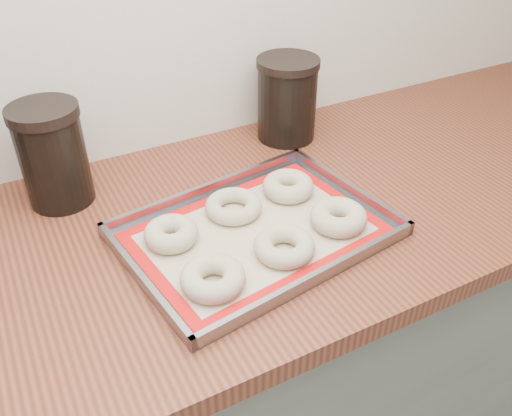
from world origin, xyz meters
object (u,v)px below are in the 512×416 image
baking_tray (256,232)px  bagel_front_left (213,278)px  bagel_back_left (171,234)px  canister_mid (53,155)px  bagel_front_mid (284,246)px  bagel_front_right (338,217)px  bagel_back_mid (233,206)px  bagel_back_right (288,186)px  canister_right (287,99)px

baking_tray → bagel_front_left: size_ratio=4.80×
bagel_back_left → canister_mid: (-0.14, 0.23, 0.08)m
bagel_front_mid → bagel_front_right: (0.13, 0.02, 0.00)m
bagel_front_left → canister_mid: bearing=113.4°
bagel_front_mid → bagel_back_mid: size_ratio=0.98×
baking_tray → bagel_back_right: bearing=35.5°
bagel_front_left → bagel_front_mid: (0.14, 0.02, -0.00)m
bagel_front_mid → canister_right: bearing=59.3°
bagel_front_right → bagel_back_right: bearing=102.0°
canister_mid → canister_right: (0.52, 0.02, -0.00)m
bagel_front_left → bagel_back_left: size_ratio=1.10×
bagel_front_left → bagel_back_mid: size_ratio=0.98×
bagel_front_right → bagel_front_mid: bearing=-169.6°
bagel_front_left → canister_right: size_ratio=0.55×
canister_mid → bagel_front_mid: bearing=-49.7°
bagel_back_mid → bagel_back_right: (0.12, 0.01, 0.00)m
bagel_front_left → bagel_back_right: (0.24, 0.17, 0.00)m
canister_right → baking_tray: bearing=-128.4°
bagel_front_left → bagel_front_right: size_ratio=1.01×
bagel_front_right → bagel_back_right: bagel_front_right is taller
bagel_front_mid → bagel_front_right: bagel_front_right is taller
bagel_back_mid → canister_right: canister_right is taller
bagel_back_left → canister_right: size_ratio=0.50×
bagel_back_right → canister_right: canister_right is taller
bagel_back_right → bagel_front_mid: bearing=-122.5°
bagel_back_right → canister_mid: canister_mid is taller
bagel_front_mid → canister_mid: bearing=130.3°
bagel_front_left → bagel_back_mid: (0.12, 0.16, -0.00)m
bagel_back_left → bagel_front_left: bearing=-82.2°
baking_tray → canister_mid: canister_mid is taller
bagel_back_mid → canister_mid: size_ratio=0.54×
bagel_back_left → baking_tray: bearing=-18.4°
bagel_front_left → bagel_back_left: (-0.02, 0.14, 0.00)m
bagel_front_mid → canister_right: canister_right is taller
bagel_front_left → bagel_back_mid: 0.20m
bagel_front_mid → bagel_back_left: 0.20m
canister_right → bagel_back_left: bearing=-146.5°
bagel_back_right → canister_mid: size_ratio=0.51×
bagel_back_mid → canister_right: size_ratio=0.56×
bagel_back_mid → bagel_front_right: bearing=-39.4°
baking_tray → bagel_back_left: bearing=161.6°
baking_tray → bagel_front_right: bearing=-19.3°
bagel_back_left → bagel_back_mid: bagel_back_left is taller
bagel_back_left → canister_mid: size_ratio=0.48×
baking_tray → bagel_front_mid: size_ratio=4.80×
bagel_front_left → bagel_back_right: same height
bagel_back_right → canister_right: (0.12, 0.22, 0.07)m
baking_tray → bagel_front_left: (-0.12, -0.09, 0.02)m
bagel_front_right → canister_mid: 0.54m
bagel_front_right → canister_right: canister_right is taller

